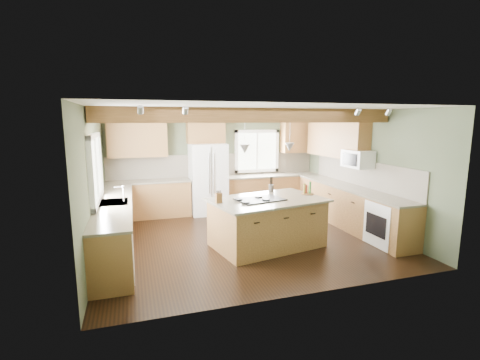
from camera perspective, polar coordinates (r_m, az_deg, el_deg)
name	(u,v)px	position (r m, az deg, el deg)	size (l,w,h in m)	color
floor	(245,238)	(7.25, 0.81, -9.43)	(5.60, 5.60, 0.00)	black
ceiling	(245,109)	(6.85, 0.86, 11.58)	(5.60, 5.60, 0.00)	silver
wall_back	(216,161)	(9.32, -3.98, 3.05)	(5.60, 5.60, 0.00)	#4A543C
wall_left	(94,183)	(6.62, -22.84, -0.41)	(5.00, 5.00, 0.00)	#4A543C
wall_right	(364,170)	(8.24, 19.68, 1.63)	(5.00, 5.00, 0.00)	#4A543C
ceiling_beam	(255,115)	(6.32, 2.46, 10.55)	(5.55, 0.26, 0.26)	#513217
soffit_trim	(216,114)	(9.16, -3.92, 10.71)	(5.55, 0.20, 0.10)	#513217
backsplash_back	(216,165)	(9.31, -3.95, 2.49)	(5.58, 0.03, 0.58)	brown
backsplash_right	(362,173)	(8.28, 19.36, 1.06)	(0.03, 3.70, 0.58)	brown
base_cab_back_left	(149,200)	(8.92, -14.72, -3.15)	(2.02, 0.60, 0.88)	brown
counter_back_left	(148,181)	(8.83, -14.85, -0.24)	(2.06, 0.64, 0.04)	brown
base_cab_back_right	(271,192)	(9.63, 5.16, -1.93)	(2.62, 0.60, 0.88)	brown
counter_back_right	(272,175)	(9.54, 5.21, 0.77)	(2.66, 0.64, 0.04)	brown
base_cab_left	(115,227)	(6.84, -19.81, -7.32)	(0.60, 3.70, 0.88)	brown
counter_left	(114,203)	(6.73, -20.03, -3.57)	(0.64, 3.74, 0.04)	brown
base_cab_right	(349,207)	(8.26, 17.47, -4.31)	(0.60, 3.70, 0.88)	brown
counter_right	(350,187)	(8.16, 17.63, -1.17)	(0.64, 3.74, 0.04)	brown
upper_cab_back_left	(137,138)	(8.84, -16.49, 6.55)	(1.40, 0.35, 0.90)	brown
upper_cab_over_fridge	(206,130)	(9.02, -5.65, 8.23)	(0.96, 0.35, 0.70)	brown
upper_cab_right	(336,138)	(8.81, 15.48, 6.59)	(0.35, 2.20, 0.90)	brown
upper_cab_back_corner	(297,136)	(9.89, 9.39, 7.11)	(0.90, 0.35, 0.90)	brown
window_left	(94,168)	(6.64, -22.77, 1.79)	(0.04, 1.60, 1.05)	white
window_back	(257,151)	(9.60, 2.74, 4.76)	(1.10, 0.04, 1.00)	white
sink	(114,203)	(6.73, -20.03, -3.53)	(0.50, 0.65, 0.03)	#262628
faucet	(124,194)	(6.69, -18.57, -2.25)	(0.02, 0.02, 0.28)	#B2B2B7
dishwasher	(112,253)	(5.61, -20.21, -11.21)	(0.60, 0.60, 0.84)	white
oven	(389,224)	(7.27, 23.26, -6.64)	(0.60, 0.72, 0.84)	white
microwave	(358,159)	(8.04, 18.74, 3.29)	(0.40, 0.70, 0.38)	white
pendant_left	(245,149)	(6.18, 0.78, 5.10)	(0.18, 0.18, 0.16)	#B2B2B7
pendant_right	(290,147)	(6.72, 8.14, 5.37)	(0.18, 0.18, 0.16)	#B2B2B7
refrigerator	(208,179)	(8.94, -5.25, 0.16)	(0.90, 0.74, 1.80)	white
island	(267,223)	(6.70, 4.45, -7.12)	(1.97, 1.20, 0.88)	olive
island_top	(267,200)	(6.58, 4.50, -3.28)	(2.10, 1.33, 0.04)	brown
cooktop	(260,199)	(6.49, 3.29, -3.19)	(0.85, 0.57, 0.02)	black
knife_block	(219,198)	(6.24, -3.51, -2.95)	(0.11, 0.08, 0.18)	brown
utensil_crock	(271,188)	(7.24, 5.14, -1.35)	(0.11, 0.11, 0.14)	#463E38
bottle_tray	(308,188)	(7.10, 11.02, -1.33)	(0.26, 0.26, 0.24)	brown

